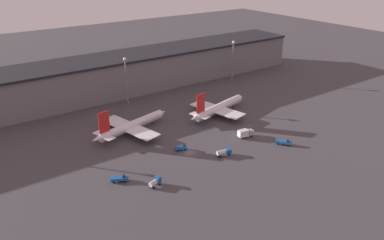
{
  "coord_description": "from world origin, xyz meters",
  "views": [
    {
      "loc": [
        -73.97,
        -107.46,
        72.69
      ],
      "look_at": [
        11.16,
        14.23,
        6.0
      ],
      "focal_mm": 35.0,
      "sensor_mm": 36.0,
      "label": 1
    }
  ],
  "objects_px": {
    "service_vehicle_3": "(224,152)",
    "service_vehicle_5": "(155,182)",
    "airplane_0": "(131,126)",
    "service_vehicle_1": "(245,133)",
    "service_vehicle_0": "(181,148)",
    "service_vehicle_4": "(284,142)",
    "airplane_1": "(218,108)",
    "service_vehicle_2": "(120,179)"
  },
  "relations": [
    {
      "from": "service_vehicle_2",
      "to": "service_vehicle_5",
      "type": "bearing_deg",
      "value": -18.46
    },
    {
      "from": "service_vehicle_0",
      "to": "service_vehicle_5",
      "type": "distance_m",
      "value": 26.72
    },
    {
      "from": "service_vehicle_4",
      "to": "service_vehicle_5",
      "type": "bearing_deg",
      "value": -128.91
    },
    {
      "from": "service_vehicle_5",
      "to": "airplane_1",
      "type": "bearing_deg",
      "value": 15.7
    },
    {
      "from": "airplane_0",
      "to": "service_vehicle_0",
      "type": "bearing_deg",
      "value": -84.65
    },
    {
      "from": "service_vehicle_3",
      "to": "service_vehicle_4",
      "type": "distance_m",
      "value": 27.23
    },
    {
      "from": "service_vehicle_0",
      "to": "service_vehicle_2",
      "type": "relative_size",
      "value": 0.79
    },
    {
      "from": "airplane_1",
      "to": "service_vehicle_3",
      "type": "height_order",
      "value": "airplane_1"
    },
    {
      "from": "airplane_0",
      "to": "service_vehicle_4",
      "type": "distance_m",
      "value": 65.61
    },
    {
      "from": "airplane_0",
      "to": "service_vehicle_3",
      "type": "relative_size",
      "value": 6.68
    },
    {
      "from": "service_vehicle_4",
      "to": "airplane_0",
      "type": "bearing_deg",
      "value": -169.68
    },
    {
      "from": "service_vehicle_2",
      "to": "service_vehicle_0",
      "type": "bearing_deg",
      "value": 41.9
    },
    {
      "from": "service_vehicle_1",
      "to": "service_vehicle_3",
      "type": "height_order",
      "value": "service_vehicle_1"
    },
    {
      "from": "service_vehicle_0",
      "to": "service_vehicle_5",
      "type": "bearing_deg",
      "value": -125.23
    },
    {
      "from": "service_vehicle_4",
      "to": "service_vehicle_5",
      "type": "distance_m",
      "value": 58.75
    },
    {
      "from": "service_vehicle_2",
      "to": "service_vehicle_4",
      "type": "bearing_deg",
      "value": 17.8
    },
    {
      "from": "airplane_0",
      "to": "service_vehicle_4",
      "type": "relative_size",
      "value": 6.28
    },
    {
      "from": "airplane_0",
      "to": "service_vehicle_5",
      "type": "distance_m",
      "value": 43.81
    },
    {
      "from": "airplane_1",
      "to": "service_vehicle_2",
      "type": "distance_m",
      "value": 69.8
    },
    {
      "from": "service_vehicle_1",
      "to": "service_vehicle_5",
      "type": "relative_size",
      "value": 1.53
    },
    {
      "from": "service_vehicle_1",
      "to": "service_vehicle_3",
      "type": "xyz_separation_m",
      "value": [
        -17.79,
        -7.29,
        -0.41
      ]
    },
    {
      "from": "airplane_0",
      "to": "service_vehicle_0",
      "type": "xyz_separation_m",
      "value": [
        9.1,
        -25.9,
        -2.19
      ]
    },
    {
      "from": "airplane_0",
      "to": "service_vehicle_0",
      "type": "distance_m",
      "value": 27.53
    },
    {
      "from": "service_vehicle_5",
      "to": "service_vehicle_4",
      "type": "bearing_deg",
      "value": -21.05
    },
    {
      "from": "service_vehicle_2",
      "to": "service_vehicle_3",
      "type": "bearing_deg",
      "value": 20.0
    },
    {
      "from": "service_vehicle_0",
      "to": "service_vehicle_1",
      "type": "bearing_deg",
      "value": 5.6
    },
    {
      "from": "airplane_0",
      "to": "service_vehicle_2",
      "type": "xyz_separation_m",
      "value": [
        -20.8,
        -32.52,
        -2.17
      ]
    },
    {
      "from": "service_vehicle_5",
      "to": "service_vehicle_1",
      "type": "bearing_deg",
      "value": -5.54
    },
    {
      "from": "service_vehicle_1",
      "to": "service_vehicle_4",
      "type": "xyz_separation_m",
      "value": [
        8.51,
        -14.32,
        -0.82
      ]
    },
    {
      "from": "airplane_1",
      "to": "service_vehicle_0",
      "type": "xyz_separation_m",
      "value": [
        -34.73,
        -19.64,
        -2.39
      ]
    },
    {
      "from": "service_vehicle_0",
      "to": "service_vehicle_4",
      "type": "relative_size",
      "value": 0.75
    },
    {
      "from": "airplane_0",
      "to": "service_vehicle_4",
      "type": "bearing_deg",
      "value": -58.96
    },
    {
      "from": "service_vehicle_5",
      "to": "service_vehicle_2",
      "type": "bearing_deg",
      "value": 115.26
    },
    {
      "from": "service_vehicle_4",
      "to": "service_vehicle_5",
      "type": "relative_size",
      "value": 1.37
    },
    {
      "from": "airplane_0",
      "to": "service_vehicle_5",
      "type": "height_order",
      "value": "airplane_0"
    },
    {
      "from": "airplane_1",
      "to": "service_vehicle_3",
      "type": "xyz_separation_m",
      "value": [
        -23.73,
        -33.04,
        -1.95
      ]
    },
    {
      "from": "service_vehicle_3",
      "to": "service_vehicle_5",
      "type": "height_order",
      "value": "service_vehicle_5"
    },
    {
      "from": "service_vehicle_0",
      "to": "service_vehicle_5",
      "type": "relative_size",
      "value": 1.03
    },
    {
      "from": "service_vehicle_3",
      "to": "service_vehicle_5",
      "type": "relative_size",
      "value": 1.29
    },
    {
      "from": "airplane_1",
      "to": "service_vehicle_1",
      "type": "relative_size",
      "value": 5.6
    },
    {
      "from": "airplane_0",
      "to": "service_vehicle_1",
      "type": "distance_m",
      "value": 49.62
    },
    {
      "from": "service_vehicle_1",
      "to": "service_vehicle_5",
      "type": "bearing_deg",
      "value": -160.26
    }
  ]
}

